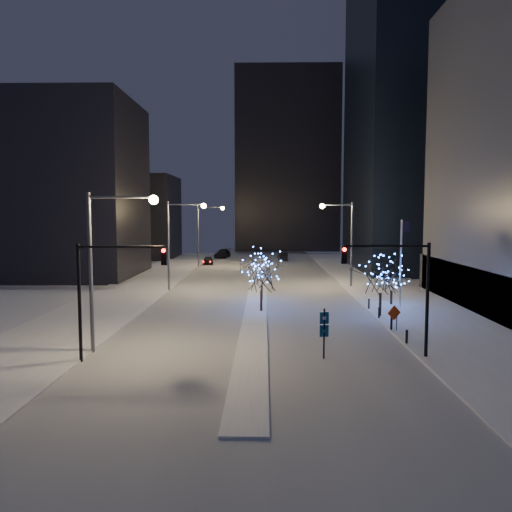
{
  "coord_description": "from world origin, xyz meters",
  "views": [
    {
      "loc": [
        0.8,
        -28.52,
        8.73
      ],
      "look_at": [
        0.04,
        14.9,
        5.0
      ],
      "focal_mm": 35.0,
      "sensor_mm": 36.0,
      "label": 1
    }
  ],
  "objects_px": {
    "street_lamp_w_far": "(205,227)",
    "construction_sign": "(394,315)",
    "car_far": "(223,254)",
    "holiday_tree_plaza_near": "(381,275)",
    "holiday_tree_median_far": "(262,272)",
    "holiday_tree_plaza_far": "(392,278)",
    "wayfinding_sign": "(324,328)",
    "car_near": "(208,261)",
    "street_lamp_east": "(344,233)",
    "street_lamp_w_mid": "(178,233)",
    "street_lamp_w_near": "(107,249)",
    "holiday_tree_median_near": "(261,272)",
    "traffic_signal_west": "(106,282)",
    "traffic_signal_east": "(402,280)",
    "car_mid": "(283,256)"
  },
  "relations": [
    {
      "from": "traffic_signal_east",
      "to": "wayfinding_sign",
      "type": "xyz_separation_m",
      "value": [
        -4.57,
        -0.12,
        -2.88
      ]
    },
    {
      "from": "car_far",
      "to": "wayfinding_sign",
      "type": "bearing_deg",
      "value": -70.2
    },
    {
      "from": "street_lamp_w_far",
      "to": "construction_sign",
      "type": "distance_m",
      "value": 48.59
    },
    {
      "from": "street_lamp_east",
      "to": "car_near",
      "type": "bearing_deg",
      "value": 126.28
    },
    {
      "from": "car_far",
      "to": "street_lamp_w_far",
      "type": "bearing_deg",
      "value": -84.99
    },
    {
      "from": "street_lamp_w_far",
      "to": "holiday_tree_plaza_near",
      "type": "height_order",
      "value": "street_lamp_w_far"
    },
    {
      "from": "traffic_signal_west",
      "to": "holiday_tree_plaza_near",
      "type": "xyz_separation_m",
      "value": [
        18.94,
        12.95,
        -1.21
      ]
    },
    {
      "from": "traffic_signal_west",
      "to": "holiday_tree_plaza_far",
      "type": "bearing_deg",
      "value": 40.74
    },
    {
      "from": "traffic_signal_west",
      "to": "car_near",
      "type": "relative_size",
      "value": 1.71
    },
    {
      "from": "car_far",
      "to": "holiday_tree_median_far",
      "type": "xyz_separation_m",
      "value": [
        7.97,
        -48.47,
        2.09
      ]
    },
    {
      "from": "car_near",
      "to": "construction_sign",
      "type": "xyz_separation_m",
      "value": [
        19.13,
        -48.08,
        0.58
      ]
    },
    {
      "from": "street_lamp_east",
      "to": "holiday_tree_median_far",
      "type": "height_order",
      "value": "street_lamp_east"
    },
    {
      "from": "street_lamp_east",
      "to": "car_far",
      "type": "distance_m",
      "value": 43.14
    },
    {
      "from": "car_far",
      "to": "street_lamp_east",
      "type": "bearing_deg",
      "value": -55.83
    },
    {
      "from": "car_near",
      "to": "holiday_tree_median_far",
      "type": "bearing_deg",
      "value": -81.68
    },
    {
      "from": "street_lamp_w_far",
      "to": "street_lamp_east",
      "type": "distance_m",
      "value": 29.08
    },
    {
      "from": "traffic_signal_west",
      "to": "traffic_signal_east",
      "type": "xyz_separation_m",
      "value": [
        17.38,
        1.0,
        0.0
      ]
    },
    {
      "from": "car_near",
      "to": "holiday_tree_median_far",
      "type": "relative_size",
      "value": 0.95
    },
    {
      "from": "car_far",
      "to": "holiday_tree_median_far",
      "type": "distance_m",
      "value": 49.17
    },
    {
      "from": "traffic_signal_east",
      "to": "construction_sign",
      "type": "bearing_deg",
      "value": 78.5
    },
    {
      "from": "traffic_signal_west",
      "to": "holiday_tree_plaza_near",
      "type": "distance_m",
      "value": 22.98
    },
    {
      "from": "traffic_signal_west",
      "to": "wayfinding_sign",
      "type": "xyz_separation_m",
      "value": [
        12.8,
        0.88,
        -2.88
      ]
    },
    {
      "from": "holiday_tree_plaza_near",
      "to": "car_near",
      "type": "bearing_deg",
      "value": 114.3
    },
    {
      "from": "street_lamp_w_near",
      "to": "car_mid",
      "type": "xyz_separation_m",
      "value": [
        13.08,
        61.97,
        -5.76
      ]
    },
    {
      "from": "car_near",
      "to": "car_mid",
      "type": "height_order",
      "value": "car_mid"
    },
    {
      "from": "street_lamp_east",
      "to": "wayfinding_sign",
      "type": "xyz_separation_m",
      "value": [
        -5.72,
        -29.13,
        -4.57
      ]
    },
    {
      "from": "street_lamp_w_far",
      "to": "wayfinding_sign",
      "type": "xyz_separation_m",
      "value": [
        13.3,
        -51.13,
        -4.62
      ]
    },
    {
      "from": "street_lamp_w_near",
      "to": "car_far",
      "type": "xyz_separation_m",
      "value": [
        1.47,
        67.01,
        -5.69
      ]
    },
    {
      "from": "street_lamp_w_near",
      "to": "car_mid",
      "type": "distance_m",
      "value": 63.6
    },
    {
      "from": "holiday_tree_plaza_far",
      "to": "car_far",
      "type": "bearing_deg",
      "value": 111.75
    },
    {
      "from": "holiday_tree_median_near",
      "to": "traffic_signal_west",
      "type": "bearing_deg",
      "value": -121.01
    },
    {
      "from": "car_near",
      "to": "holiday_tree_plaza_near",
      "type": "xyz_separation_m",
      "value": [
        19.33,
        -42.81,
        2.86
      ]
    },
    {
      "from": "street_lamp_w_far",
      "to": "traffic_signal_west",
      "type": "distance_m",
      "value": 52.04
    },
    {
      "from": "holiday_tree_plaza_near",
      "to": "street_lamp_east",
      "type": "bearing_deg",
      "value": 91.4
    },
    {
      "from": "holiday_tree_median_far",
      "to": "holiday_tree_plaza_far",
      "type": "relative_size",
      "value": 1.04
    },
    {
      "from": "car_mid",
      "to": "street_lamp_w_far",
      "type": "bearing_deg",
      "value": 38.67
    },
    {
      "from": "holiday_tree_plaza_near",
      "to": "wayfinding_sign",
      "type": "xyz_separation_m",
      "value": [
        -6.14,
        -12.08,
        -1.67
      ]
    },
    {
      "from": "car_near",
      "to": "holiday_tree_median_far",
      "type": "height_order",
      "value": "holiday_tree_median_far"
    },
    {
      "from": "holiday_tree_plaza_far",
      "to": "holiday_tree_median_far",
      "type": "bearing_deg",
      "value": 169.53
    },
    {
      "from": "street_lamp_w_mid",
      "to": "holiday_tree_median_far",
      "type": "height_order",
      "value": "street_lamp_w_mid"
    },
    {
      "from": "holiday_tree_plaza_near",
      "to": "construction_sign",
      "type": "height_order",
      "value": "holiday_tree_plaza_near"
    },
    {
      "from": "holiday_tree_plaza_far",
      "to": "construction_sign",
      "type": "xyz_separation_m",
      "value": [
        -2.47,
        -10.58,
        -1.35
      ]
    },
    {
      "from": "traffic_signal_west",
      "to": "street_lamp_w_far",
      "type": "bearing_deg",
      "value": 90.55
    },
    {
      "from": "street_lamp_w_mid",
      "to": "holiday_tree_median_near",
      "type": "relative_size",
      "value": 1.71
    },
    {
      "from": "street_lamp_east",
      "to": "traffic_signal_east",
      "type": "height_order",
      "value": "street_lamp_east"
    },
    {
      "from": "street_lamp_w_near",
      "to": "holiday_tree_median_far",
      "type": "xyz_separation_m",
      "value": [
        9.44,
        18.53,
        -3.61
      ]
    },
    {
      "from": "street_lamp_w_mid",
      "to": "construction_sign",
      "type": "height_order",
      "value": "street_lamp_w_mid"
    },
    {
      "from": "car_near",
      "to": "holiday_tree_plaza_far",
      "type": "xyz_separation_m",
      "value": [
        21.6,
        -37.5,
        1.93
      ]
    },
    {
      "from": "street_lamp_w_far",
      "to": "construction_sign",
      "type": "height_order",
      "value": "street_lamp_w_far"
    },
    {
      "from": "traffic_signal_east",
      "to": "car_near",
      "type": "bearing_deg",
      "value": 107.98
    }
  ]
}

